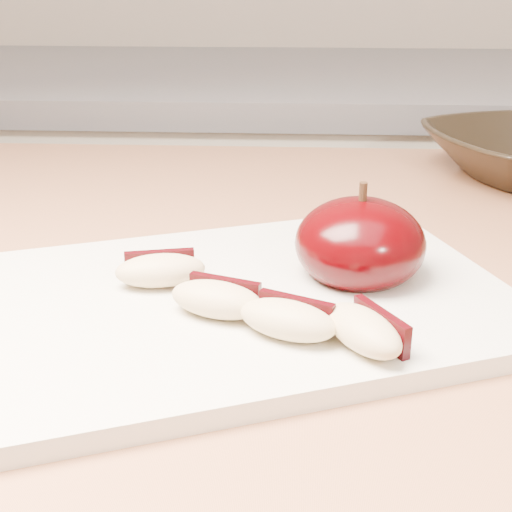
{
  "coord_description": "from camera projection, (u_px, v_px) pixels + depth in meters",
  "views": [
    {
      "loc": [
        0.04,
        -0.04,
        1.12
      ],
      "look_at": [
        0.01,
        0.38,
        0.94
      ],
      "focal_mm": 50.0,
      "sensor_mm": 36.0,
      "label": 1
    }
  ],
  "objects": [
    {
      "name": "apple_half",
      "position": [
        360.0,
        244.0,
        0.49
      ],
      "size": [
        0.12,
        0.12,
        0.07
      ],
      "rotation": [
        0.0,
        0.0,
        0.42
      ],
      "color": "black",
      "rests_on": "cutting_board"
    },
    {
      "name": "apple_wedge_d",
      "position": [
        365.0,
        330.0,
        0.4
      ],
      "size": [
        0.06,
        0.07,
        0.02
      ],
      "rotation": [
        0.0,
        0.0,
        -1.03
      ],
      "color": "#D2B785",
      "rests_on": "cutting_board"
    },
    {
      "name": "apple_wedge_b",
      "position": [
        218.0,
        299.0,
        0.44
      ],
      "size": [
        0.07,
        0.05,
        0.02
      ],
      "rotation": [
        0.0,
        0.0,
        -0.33
      ],
      "color": "#D2B785",
      "rests_on": "cutting_board"
    },
    {
      "name": "apple_wedge_c",
      "position": [
        289.0,
        319.0,
        0.41
      ],
      "size": [
        0.07,
        0.05,
        0.02
      ],
      "rotation": [
        0.0,
        0.0,
        -0.42
      ],
      "color": "#D2B785",
      "rests_on": "cutting_board"
    },
    {
      "name": "apple_wedge_a",
      "position": [
        160.0,
        270.0,
        0.48
      ],
      "size": [
        0.06,
        0.04,
        0.02
      ],
      "rotation": [
        0.0,
        0.0,
        0.22
      ],
      "color": "#D2B785",
      "rests_on": "cutting_board"
    },
    {
      "name": "back_cabinet",
      "position": [
        272.0,
        313.0,
        1.39
      ],
      "size": [
        2.4,
        0.62,
        0.94
      ],
      "color": "silver",
      "rests_on": "ground"
    },
    {
      "name": "cutting_board",
      "position": [
        256.0,
        300.0,
        0.47
      ],
      "size": [
        0.39,
        0.34,
        0.01
      ],
      "primitive_type": "cube",
      "rotation": [
        0.0,
        0.0,
        0.36
      ],
      "color": "silver",
      "rests_on": "island_counter"
    }
  ]
}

